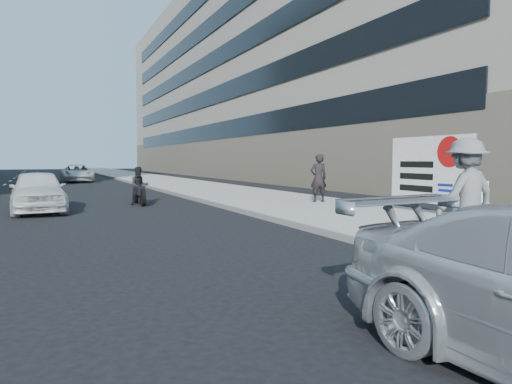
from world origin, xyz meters
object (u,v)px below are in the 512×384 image
motorcycle (139,188)px  pedestrian_woman (318,178)px  white_sedan_far (77,173)px  white_sedan_near (38,191)px  seated_protester (470,198)px  protest_banner (430,170)px  jogger (466,194)px

motorcycle → pedestrian_woman: bearing=-28.9°
white_sedan_far → motorcycle: (0.90, -19.56, -0.01)m
white_sedan_near → white_sedan_far: size_ratio=0.85×
seated_protester → motorcycle: bearing=115.2°
protest_banner → white_sedan_far: size_ratio=0.65×
seated_protester → white_sedan_near: seated_protester is taller
seated_protester → motorcycle: seated_protester is taller
white_sedan_far → motorcycle: 19.58m
pedestrian_woman → white_sedan_near: bearing=-4.4°
jogger → protest_banner: protest_banner is taller
pedestrian_woman → white_sedan_near: (-9.24, 2.28, -0.34)m
jogger → motorcycle: (-3.22, 11.81, -0.47)m
motorcycle → jogger: bearing=-74.6°
jogger → pedestrian_woman: (2.60, 8.57, -0.08)m
pedestrian_woman → protest_banner: 4.54m
pedestrian_woman → motorcycle: (-5.82, 3.24, -0.39)m
white_sedan_far → motorcycle: motorcycle is taller
protest_banner → white_sedan_near: size_ratio=0.77×
jogger → protest_banner: 5.38m
jogger → white_sedan_near: 12.73m
pedestrian_woman → white_sedan_far: pedestrian_woman is taller
white_sedan_far → jogger: bearing=-82.4°
pedestrian_woman → white_sedan_far: 23.77m
white_sedan_near → motorcycle: 3.55m
jogger → seated_protester: bearing=-143.2°
white_sedan_far → protest_banner: bearing=-74.4°
protest_banner → white_sedan_near: protest_banner is taller
jogger → protest_banner: size_ratio=0.62×
white_sedan_near → white_sedan_far: white_sedan_near is taller
jogger → motorcycle: bearing=-75.9°
seated_protester → pedestrian_woman: 7.29m
jogger → pedestrian_woman: bearing=-108.1°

